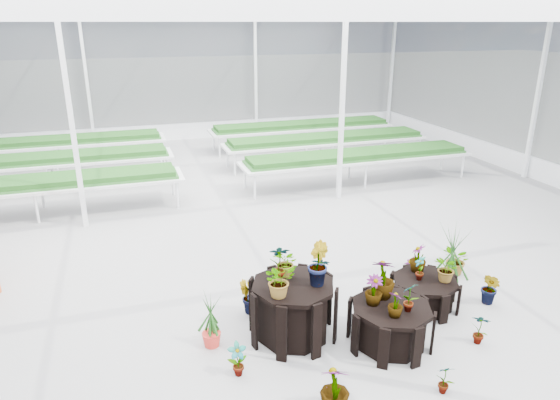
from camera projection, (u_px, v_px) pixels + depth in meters
name	position (u px, v px, depth m)	size (l,w,h in m)	color
ground_plane	(271.00, 294.00, 8.16)	(24.00, 24.00, 0.00)	gray
greenhouse_shell	(270.00, 161.00, 7.40)	(18.00, 24.00, 4.50)	white
steel_frame	(270.00, 161.00, 7.40)	(18.00, 24.00, 4.50)	silver
nursery_benches	(199.00, 160.00, 14.47)	(16.00, 7.00, 0.84)	silver
plinth_tall	(293.00, 310.00, 6.95)	(1.21, 1.21, 0.82)	black
plinth_mid	(390.00, 325.00, 6.80)	(1.13, 1.13, 0.60)	black
plinth_low	(424.00, 293.00, 7.74)	(1.03, 1.03, 0.46)	black
nursery_plants	(367.00, 283.00, 7.33)	(4.92, 3.04, 1.43)	#184214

